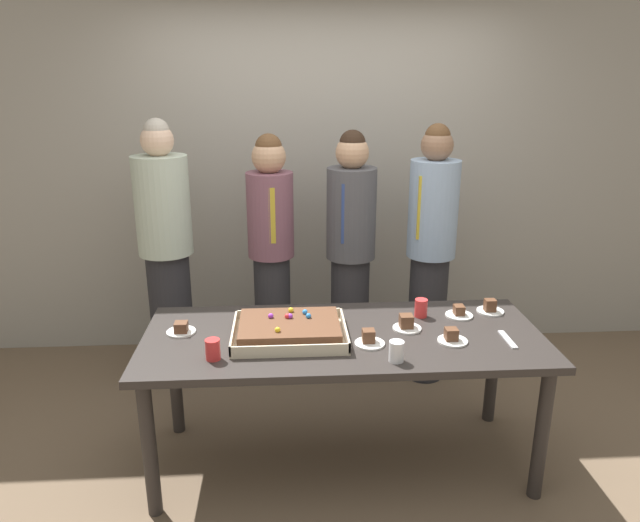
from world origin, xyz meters
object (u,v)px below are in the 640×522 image
object	(u,v)px
drink_cup_middle	(396,351)
person_striped_tie_right	(166,252)
plated_slice_far_left	(459,313)
cake_server_utensil	(508,339)
plated_slice_near_right	(369,340)
plated_slice_center_front	(490,308)
sheet_cake	(289,330)
plated_slice_near_left	(452,338)
drink_cup_far_end	(421,308)
person_far_right_suit	(431,251)
person_green_shirt_behind	(271,253)
party_table	(343,349)
person_serving_front	(351,253)
drink_cup_nearest	(213,349)
plated_slice_center_back	(181,329)
plated_slice_far_right	(407,324)

from	to	relation	value
drink_cup_middle	person_striped_tie_right	size ratio (longest dim) A/B	0.06
plated_slice_far_left	cake_server_utensil	size ratio (longest dim) A/B	0.75
plated_slice_near_right	cake_server_utensil	world-z (taller)	plated_slice_near_right
plated_slice_center_front	plated_slice_near_right	bearing A→B (deg)	-154.08
sheet_cake	plated_slice_far_left	size ratio (longest dim) A/B	3.82
sheet_cake	plated_slice_near_left	xyz separation A→B (m)	(0.81, -0.10, -0.02)
drink_cup_far_end	person_far_right_suit	bearing A→B (deg)	72.55
person_green_shirt_behind	party_table	bearing A→B (deg)	14.93
plated_slice_near_left	person_far_right_suit	size ratio (longest dim) A/B	0.09
party_table	plated_slice_near_right	world-z (taller)	plated_slice_near_right
person_far_right_suit	plated_slice_near_left	bearing A→B (deg)	37.77
person_serving_front	person_green_shirt_behind	size ratio (longest dim) A/B	1.01
cake_server_utensil	plated_slice_near_right	bearing A→B (deg)	179.92
drink_cup_middle	person_serving_front	bearing A→B (deg)	93.01
sheet_cake	person_striped_tie_right	world-z (taller)	person_striped_tie_right
plated_slice_near_left	drink_cup_middle	bearing A→B (deg)	-149.39
sheet_cake	drink_cup_far_end	distance (m)	0.76
party_table	drink_cup_nearest	world-z (taller)	drink_cup_nearest
drink_cup_middle	plated_slice_near_left	bearing A→B (deg)	30.61
party_table	drink_cup_middle	xyz separation A→B (m)	(0.22, -0.31, 0.13)
drink_cup_far_end	person_serving_front	xyz separation A→B (m)	(-0.30, 0.78, 0.08)
person_striped_tie_right	cake_server_utensil	bearing A→B (deg)	21.35
cake_server_utensil	person_far_right_suit	distance (m)	1.06
person_striped_tie_right	drink_cup_far_end	bearing A→B (deg)	24.48
plated_slice_center_back	plated_slice_far_left	bearing A→B (deg)	4.84
drink_cup_middle	person_green_shirt_behind	xyz separation A→B (m)	(-0.60, 1.31, 0.09)
plated_slice_center_back	person_green_shirt_behind	distance (m)	1.04
plated_slice_far_left	plated_slice_center_back	bearing A→B (deg)	-175.16
sheet_cake	plated_slice_near_left	size ratio (longest dim) A/B	3.82
plated_slice_near_left	drink_cup_nearest	bearing A→B (deg)	-174.42
party_table	person_striped_tie_right	xyz separation A→B (m)	(-1.07, 0.99, 0.25)
plated_slice_far_left	drink_cup_nearest	world-z (taller)	drink_cup_nearest
plated_slice_center_front	drink_cup_middle	distance (m)	0.84
plated_slice_far_left	plated_slice_center_front	xyz separation A→B (m)	(0.19, 0.04, 0.01)
cake_server_utensil	party_table	bearing A→B (deg)	171.58
drink_cup_far_end	cake_server_utensil	distance (m)	0.49
plated_slice_far_right	drink_cup_far_end	world-z (taller)	drink_cup_far_end
plated_slice_center_front	person_serving_front	world-z (taller)	person_serving_front
party_table	person_serving_front	size ratio (longest dim) A/B	1.20
plated_slice_far_left	plated_slice_near_left	bearing A→B (deg)	-112.31
drink_cup_far_end	plated_slice_far_left	bearing A→B (deg)	-2.52
plated_slice_center_back	person_serving_front	size ratio (longest dim) A/B	0.09
sheet_cake	person_far_right_suit	size ratio (longest dim) A/B	0.33
plated_slice_near_left	plated_slice_far_right	distance (m)	0.26
party_table	plated_slice_near_left	distance (m)	0.56
plated_slice_center_back	drink_cup_far_end	world-z (taller)	drink_cup_far_end
plated_slice_far_right	plated_slice_center_front	size ratio (longest dim) A/B	1.00
sheet_cake	plated_slice_center_back	world-z (taller)	sheet_cake
party_table	plated_slice_far_left	bearing A→B (deg)	16.43
plated_slice_far_left	person_serving_front	xyz separation A→B (m)	(-0.51, 0.79, 0.12)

